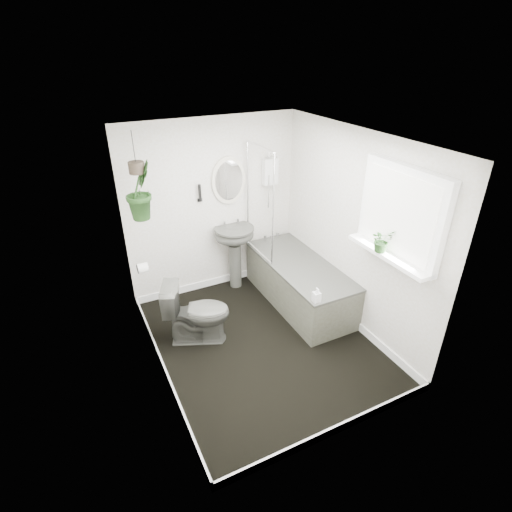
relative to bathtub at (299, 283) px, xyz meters
name	(u,v)px	position (x,y,z in m)	size (l,w,h in m)	color
floor	(262,342)	(-0.80, -0.50, -0.30)	(2.30, 2.80, 0.02)	black
ceiling	(264,138)	(-0.80, -0.50, 2.02)	(2.30, 2.80, 0.02)	white
wall_back	(213,208)	(-0.80, 0.91, 0.86)	(2.30, 0.02, 2.30)	white
wall_front	(349,333)	(-0.80, -1.91, 0.86)	(2.30, 0.02, 2.30)	white
wall_left	(149,280)	(-1.96, -0.50, 0.86)	(0.02, 2.80, 2.30)	white
wall_right	(353,232)	(0.36, -0.50, 0.86)	(0.02, 2.80, 2.30)	white
skirting	(262,338)	(-0.80, -0.50, -0.24)	(2.30, 2.80, 0.10)	white
bathtub	(299,283)	(0.00, 0.00, 0.00)	(0.72, 1.72, 0.58)	#40413B
bath_screen	(260,203)	(-0.33, 0.49, 0.99)	(0.04, 0.72, 1.40)	silver
shower_box	(270,171)	(0.00, 0.84, 1.26)	(0.20, 0.10, 0.35)	white
oval_mirror	(229,181)	(-0.58, 0.87, 1.21)	(0.46, 0.03, 0.62)	beige
wall_sconce	(200,193)	(-0.98, 0.86, 1.11)	(0.04, 0.04, 0.22)	black
toilet_roll_holder	(143,268)	(-1.90, 0.20, 0.61)	(0.11, 0.11, 0.11)	white
window_recess	(401,213)	(0.29, -1.20, 1.36)	(0.08, 1.00, 0.90)	white
window_sill	(388,255)	(0.22, -1.20, 0.94)	(0.18, 1.00, 0.04)	white
window_blinds	(397,214)	(0.24, -1.20, 1.36)	(0.01, 0.86, 0.76)	white
toilet	(197,312)	(-1.43, -0.13, 0.08)	(0.41, 0.73, 0.74)	#40413B
pedestal_sink	(235,257)	(-0.58, 0.74, 0.16)	(0.53, 0.45, 0.90)	#40413B
sill_plant	(382,240)	(0.17, -1.14, 1.08)	(0.21, 0.18, 0.23)	black
hanging_plant	(140,191)	(-1.77, 0.45, 1.39)	(0.34, 0.27, 0.62)	black
soap_bottle	(317,295)	(-0.29, -0.79, 0.38)	(0.08, 0.08, 0.17)	black
hanging_pot	(136,168)	(-1.77, 0.45, 1.64)	(0.16, 0.16, 0.12)	#32291F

